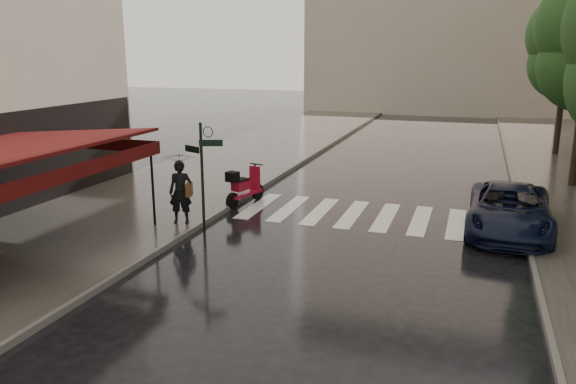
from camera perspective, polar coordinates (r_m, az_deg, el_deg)
The scene contains 10 objects.
ground at distance 13.20m, azimuth -9.72°, elevation -8.26°, with size 120.00×120.00×0.00m, color black.
sidewalk_near at distance 25.46m, azimuth -6.00°, elevation 2.89°, with size 6.00×60.00×0.12m, color #38332D.
curb_near at distance 24.37m, azimuth 0.55°, elevation 2.50°, with size 0.12×60.00×0.16m, color #595651.
curb_far at distance 23.28m, azimuth 21.87°, elevation 0.92°, with size 0.12×60.00×0.16m, color #595651.
crosswalk at distance 17.67m, azimuth 8.21°, elevation -2.38°, with size 7.85×3.20×0.01m.
signpost at distance 15.75m, azimuth -8.71°, elevation 2.42°, with size 1.17×0.29×3.10m.
tree_far at distance 29.95m, azimuth 26.59°, elevation 13.59°, with size 3.80×3.80×8.16m.
pedestrian_with_umbrella at distance 16.28m, azimuth -10.97°, elevation 2.61°, with size 1.35×1.36×2.55m.
scooter at distance 18.69m, azimuth -4.48°, elevation 0.49°, with size 0.80×1.91×1.28m.
parked_car at distance 16.90m, azimuth 21.57°, elevation -1.70°, with size 2.21×4.79×1.33m, color black.
Camera 1 is at (5.91, -10.70, 4.98)m, focal length 35.00 mm.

